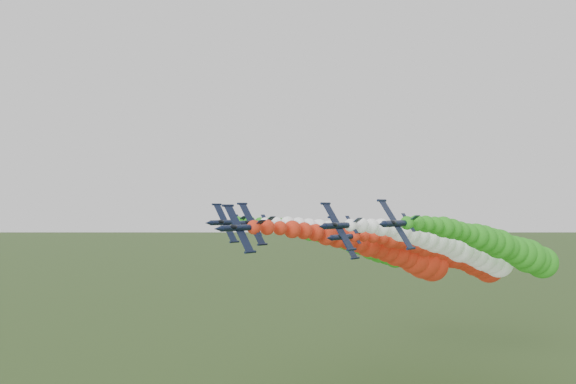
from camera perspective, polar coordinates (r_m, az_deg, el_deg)
name	(u,v)px	position (r m, az deg, el deg)	size (l,w,h in m)	color
jet_lead	(398,254)	(133.31, 11.09, -6.21)	(12.76, 72.60, 19.04)	#101932
jet_inner_left	(389,247)	(144.82, 10.21, -5.50)	(12.16, 72.00, 18.44)	#101932
jet_inner_right	(462,250)	(135.39, 17.25, -5.61)	(12.23, 72.08, 18.52)	#101932
jet_outer_left	(358,244)	(152.63, 7.16, -5.30)	(12.10, 71.94, 18.38)	#101932
jet_outer_right	(512,250)	(136.16, 21.76, -5.49)	(12.45, 72.29, 18.73)	#101932
jet_trail	(458,257)	(149.85, 16.92, -6.36)	(12.66, 72.50, 18.94)	#101932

